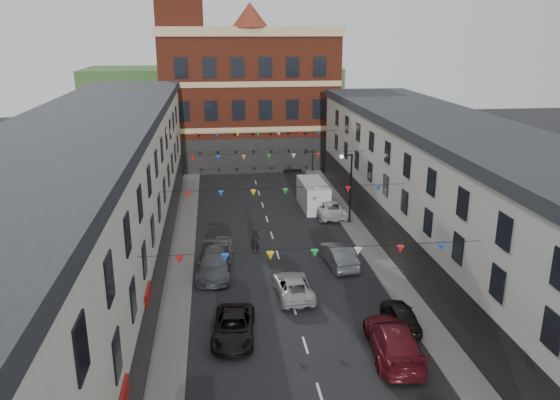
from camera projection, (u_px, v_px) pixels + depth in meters
name	position (u px, v px, depth m)	size (l,w,h in m)	color
ground	(294.00, 308.00, 31.97)	(160.00, 160.00, 0.00)	black
pavement_left	(177.00, 298.00, 33.03)	(1.80, 64.00, 0.15)	#605E5B
pavement_right	(397.00, 285.00, 34.65)	(1.80, 64.00, 0.15)	#605E5B
terrace_left	(80.00, 225.00, 29.95)	(8.40, 56.00, 10.70)	beige
terrace_right	(485.00, 216.00, 32.85)	(8.40, 56.00, 9.70)	beige
civic_building	(248.00, 95.00, 65.53)	(20.60, 13.30, 18.50)	maroon
clock_tower	(181.00, 37.00, 59.85)	(5.60, 5.60, 30.00)	maroon
distant_hill	(214.00, 99.00, 88.80)	(40.00, 14.00, 10.00)	#2C5327
street_lamp	(348.00, 179.00, 44.85)	(1.10, 0.36, 6.00)	black
car_left_c	(234.00, 327.00, 28.66)	(2.14, 4.63, 1.29)	black
car_left_d	(214.00, 263.00, 36.27)	(2.17, 5.34, 1.55)	#43474B
car_left_e	(221.00, 250.00, 38.75)	(1.60, 3.98, 1.35)	gray
car_right_c	(394.00, 340.00, 27.10)	(2.32, 5.70, 1.65)	maroon
car_right_d	(401.00, 315.00, 29.82)	(1.54, 3.83, 1.30)	black
car_right_e	(338.00, 255.00, 37.63)	(1.59, 4.56, 1.50)	#494C50
car_right_f	(329.00, 207.00, 47.89)	(2.44, 5.28, 1.47)	silver
moving_car	(293.00, 286.00, 33.31)	(2.11, 4.58, 1.27)	#A3A5AA
white_van	(313.00, 195.00, 49.82)	(2.13, 5.53, 2.45)	silver
pedestrian	(255.00, 242.00, 39.56)	(0.67, 0.44, 1.82)	black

